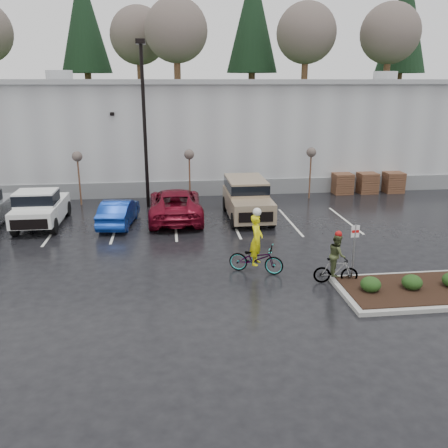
{
  "coord_description": "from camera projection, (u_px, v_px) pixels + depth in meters",
  "views": [
    {
      "loc": [
        -2.78,
        -15.25,
        7.12
      ],
      "look_at": [
        -0.51,
        3.79,
        1.3
      ],
      "focal_mm": 38.0,
      "sensor_mm": 36.0,
      "label": 1
    }
  ],
  "objects": [
    {
      "name": "pickup_white",
      "position": [
        42.0,
        206.0,
        24.25
      ],
      "size": [
        2.1,
        5.2,
        1.96
      ],
      "primitive_type": null,
      "color": "white",
      "rests_on": "ground"
    },
    {
      "name": "lamppost",
      "position": [
        144.0,
        108.0,
        26.17
      ],
      "size": [
        0.5,
        1.0,
        9.22
      ],
      "color": "black",
      "rests_on": "ground"
    },
    {
      "name": "wooded_ridge",
      "position": [
        189.0,
        115.0,
        58.76
      ],
      "size": [
        80.0,
        25.0,
        6.0
      ],
      "primitive_type": "cube",
      "color": "#23431C",
      "rests_on": "ground"
    },
    {
      "name": "ground",
      "position": [
        251.0,
        289.0,
        16.88
      ],
      "size": [
        120.0,
        120.0,
        0.0
      ],
      "primitive_type": "plane",
      "color": "black",
      "rests_on": "ground"
    },
    {
      "name": "pallet_stack_a",
      "position": [
        342.0,
        183.0,
        30.95
      ],
      "size": [
        1.2,
        1.2,
        1.35
      ],
      "primitive_type": "cube",
      "color": "#472C1C",
      "rests_on": "ground"
    },
    {
      "name": "pallet_stack_b",
      "position": [
        367.0,
        183.0,
        31.14
      ],
      "size": [
        1.2,
        1.2,
        1.35
      ],
      "primitive_type": "cube",
      "color": "#472C1C",
      "rests_on": "ground"
    },
    {
      "name": "suv_tan",
      "position": [
        247.0,
        199.0,
        25.34
      ],
      "size": [
        2.2,
        5.1,
        2.06
      ],
      "primitive_type": null,
      "color": "gray",
      "rests_on": "ground"
    },
    {
      "name": "car_blue",
      "position": [
        119.0,
        212.0,
        24.2
      ],
      "size": [
        1.92,
        4.25,
        1.35
      ],
      "primitive_type": "imported",
      "rotation": [
        0.0,
        0.0,
        3.02
      ],
      "color": "navy",
      "rests_on": "ground"
    },
    {
      "name": "warehouse",
      "position": [
        203.0,
        127.0,
        36.71
      ],
      "size": [
        60.5,
        15.5,
        7.2
      ],
      "color": "#A9AAAE",
      "rests_on": "ground"
    },
    {
      "name": "sapling_west",
      "position": [
        77.0,
        159.0,
        27.53
      ],
      "size": [
        0.6,
        0.6,
        3.2
      ],
      "color": "#472C1C",
      "rests_on": "ground"
    },
    {
      "name": "cyclist_olive",
      "position": [
        336.0,
        264.0,
        17.15
      ],
      "size": [
        1.61,
        0.8,
        2.02
      ],
      "rotation": [
        0.0,
        0.0,
        1.39
      ],
      "color": "#3F3F44",
      "rests_on": "ground"
    },
    {
      "name": "fire_lane_sign",
      "position": [
        354.0,
        246.0,
        17.09
      ],
      "size": [
        0.3,
        0.05,
        2.2
      ],
      "color": "gray",
      "rests_on": "ground"
    },
    {
      "name": "sapling_east",
      "position": [
        311.0,
        155.0,
        29.12
      ],
      "size": [
        0.6,
        0.6,
        3.2
      ],
      "color": "#472C1C",
      "rests_on": "ground"
    },
    {
      "name": "car_red",
      "position": [
        175.0,
        204.0,
        25.23
      ],
      "size": [
        2.72,
        5.88,
        1.63
      ],
      "primitive_type": "imported",
      "rotation": [
        0.0,
        0.0,
        3.14
      ],
      "color": "maroon",
      "rests_on": "ground"
    },
    {
      "name": "sapling_mid",
      "position": [
        189.0,
        157.0,
        28.27
      ],
      "size": [
        0.6,
        0.6,
        3.2
      ],
      "color": "#472C1C",
      "rests_on": "ground"
    },
    {
      "name": "shrub_b",
      "position": [
        412.0,
        282.0,
        16.43
      ],
      "size": [
        0.7,
        0.7,
        0.52
      ],
      "primitive_type": "ellipsoid",
      "color": "#183412",
      "rests_on": "curb_island"
    },
    {
      "name": "shrub_a",
      "position": [
        371.0,
        284.0,
        16.26
      ],
      "size": [
        0.7,
        0.7,
        0.52
      ],
      "primitive_type": "ellipsoid",
      "color": "#183412",
      "rests_on": "curb_island"
    },
    {
      "name": "cyclist_hivis",
      "position": [
        256.0,
        253.0,
        18.12
      ],
      "size": [
        2.25,
        1.53,
        2.59
      ],
      "rotation": [
        0.0,
        0.0,
        1.16
      ],
      "color": "#3F3F44",
      "rests_on": "ground"
    },
    {
      "name": "pallet_stack_c",
      "position": [
        393.0,
        182.0,
        31.35
      ],
      "size": [
        1.2,
        1.2,
        1.35
      ],
      "primitive_type": "cube",
      "color": "#472C1C",
      "rests_on": "ground"
    }
  ]
}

